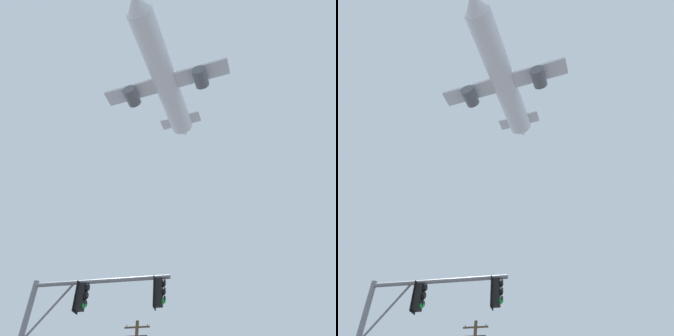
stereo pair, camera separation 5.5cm
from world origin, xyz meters
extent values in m
cylinder|color=slate|center=(-3.21, 6.45, 5.76)|extent=(5.05, 0.19, 0.15)
cylinder|color=slate|center=(-4.98, 6.44, 4.80)|extent=(1.58, 0.09, 1.97)
cube|color=black|center=(-1.09, 6.47, 5.24)|extent=(0.26, 0.32, 0.90)
cylinder|color=black|center=(-1.09, 6.47, 5.75)|extent=(0.05, 0.05, 0.12)
cube|color=black|center=(-1.23, 6.47, 5.24)|extent=(0.03, 0.46, 1.04)
sphere|color=black|center=(-0.94, 6.47, 5.51)|extent=(0.20, 0.20, 0.20)
cylinder|color=black|center=(-0.88, 6.47, 5.57)|extent=(0.04, 0.21, 0.21)
sphere|color=black|center=(-0.94, 6.47, 5.23)|extent=(0.20, 0.20, 0.20)
cylinder|color=black|center=(-0.88, 6.47, 5.29)|extent=(0.04, 0.21, 0.21)
sphere|color=green|center=(-0.94, 6.47, 4.95)|extent=(0.20, 0.20, 0.20)
cylinder|color=black|center=(-0.88, 6.47, 5.01)|extent=(0.04, 0.21, 0.21)
cube|color=black|center=(-3.87, 6.45, 5.24)|extent=(0.26, 0.32, 0.90)
cylinder|color=black|center=(-3.87, 6.45, 5.75)|extent=(0.05, 0.05, 0.12)
cube|color=black|center=(-4.01, 6.44, 5.24)|extent=(0.03, 0.46, 1.04)
sphere|color=black|center=(-3.72, 6.45, 5.51)|extent=(0.20, 0.20, 0.20)
cylinder|color=black|center=(-3.66, 6.45, 5.57)|extent=(0.04, 0.21, 0.21)
sphere|color=black|center=(-3.72, 6.45, 5.23)|extent=(0.20, 0.20, 0.20)
cylinder|color=black|center=(-3.66, 6.45, 5.29)|extent=(0.04, 0.21, 0.21)
sphere|color=green|center=(-3.72, 6.45, 4.95)|extent=(0.20, 0.20, 0.20)
cylinder|color=black|center=(-3.66, 6.45, 5.01)|extent=(0.04, 0.21, 0.21)
cube|color=brown|center=(-6.41, 23.69, 8.67)|extent=(2.20, 0.12, 0.12)
cube|color=brown|center=(-6.41, 23.69, 7.97)|extent=(1.80, 0.12, 0.12)
cylinder|color=gray|center=(-7.31, 23.69, 8.79)|extent=(0.10, 0.10, 0.18)
cylinder|color=gray|center=(-5.51, 23.69, 8.79)|extent=(0.10, 0.10, 0.18)
cylinder|color=white|center=(-3.62, 19.73, 39.67)|extent=(5.94, 19.18, 3.36)
cone|color=white|center=(-5.07, 9.34, 39.67)|extent=(3.48, 2.73, 3.19)
cone|color=white|center=(-2.18, 30.03, 39.67)|extent=(3.12, 2.47, 2.86)
cube|color=silver|center=(-3.55, 20.25, 39.16)|extent=(17.99, 4.76, 0.38)
cylinder|color=#595B60|center=(1.40, 19.56, 38.15)|extent=(2.22, 2.76, 1.89)
cylinder|color=#595B60|center=(-8.50, 20.95, 38.15)|extent=(2.22, 2.76, 1.89)
cube|color=#0C5933|center=(-2.49, 27.84, 41.56)|extent=(0.66, 2.95, 3.99)
cube|color=silver|center=(-2.46, 28.05, 39.98)|extent=(6.50, 2.74, 0.21)
camera|label=1|loc=(1.06, -4.04, 1.44)|focal=33.16mm
camera|label=2|loc=(1.11, -4.03, 1.44)|focal=33.16mm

